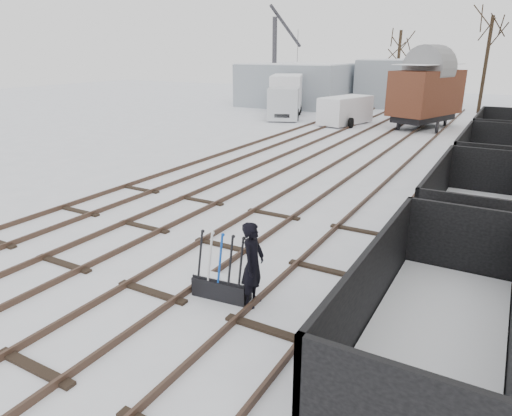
{
  "coord_description": "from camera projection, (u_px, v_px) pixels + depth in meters",
  "views": [
    {
      "loc": [
        6.58,
        -6.81,
        5.23
      ],
      "look_at": [
        0.83,
        3.34,
        1.2
      ],
      "focal_mm": 32.0,
      "sensor_mm": 36.0,
      "label": 1
    }
  ],
  "objects": [
    {
      "name": "ground",
      "position": [
        152.0,
        293.0,
        10.37
      ],
      "size": [
        120.0,
        120.0,
        0.0
      ],
      "primitive_type": "plane",
      "color": "white",
      "rests_on": "ground"
    },
    {
      "name": "tracks",
      "position": [
        348.0,
        166.0,
        21.6
      ],
      "size": [
        13.9,
        52.0,
        0.16
      ],
      "color": "black",
      "rests_on": "ground"
    },
    {
      "name": "shed_left",
      "position": [
        297.0,
        85.0,
        45.37
      ],
      "size": [
        10.0,
        8.0,
        4.1
      ],
      "color": "#969FA9",
      "rests_on": "ground"
    },
    {
      "name": "shed_right",
      "position": [
        398.0,
        83.0,
        44.41
      ],
      "size": [
        7.0,
        6.0,
        4.5
      ],
      "color": "#969FA9",
      "rests_on": "ground"
    },
    {
      "name": "ground_frame",
      "position": [
        221.0,
        286.0,
        10.14
      ],
      "size": [
        1.34,
        0.55,
        1.49
      ],
      "rotation": [
        0.0,
        0.0,
        0.1
      ],
      "color": "black",
      "rests_on": "ground"
    },
    {
      "name": "worker",
      "position": [
        253.0,
        264.0,
        9.65
      ],
      "size": [
        0.54,
        0.75,
        1.89
      ],
      "primitive_type": "imported",
      "rotation": [
        0.0,
        0.0,
        1.7
      ],
      "color": "black",
      "rests_on": "ground"
    },
    {
      "name": "freight_wagon_a",
      "position": [
        433.0,
        341.0,
        7.21
      ],
      "size": [
        2.27,
        5.68,
        2.32
      ],
      "color": "black",
      "rests_on": "ground"
    },
    {
      "name": "freight_wagon_b",
      "position": [
        473.0,
        218.0,
        12.47
      ],
      "size": [
        2.27,
        5.68,
        2.32
      ],
      "color": "black",
      "rests_on": "ground"
    },
    {
      "name": "freight_wagon_c",
      "position": [
        490.0,
        169.0,
        17.74
      ],
      "size": [
        2.27,
        5.68,
        2.32
      ],
      "color": "black",
      "rests_on": "ground"
    },
    {
      "name": "freight_wagon_d",
      "position": [
        499.0,
        142.0,
        23.0
      ],
      "size": [
        2.27,
        5.68,
        2.32
      ],
      "color": "black",
      "rests_on": "ground"
    },
    {
      "name": "box_van_wagon",
      "position": [
        426.0,
        91.0,
        31.85
      ],
      "size": [
        4.74,
        6.42,
        4.39
      ],
      "rotation": [
        0.0,
        0.0,
        -0.33
      ],
      "color": "black",
      "rests_on": "ground"
    },
    {
      "name": "lorry",
      "position": [
        285.0,
        96.0,
        37.75
      ],
      "size": [
        4.12,
        7.7,
        3.34
      ],
      "rotation": [
        0.0,
        0.0,
        0.38
      ],
      "color": "black",
      "rests_on": "ground"
    },
    {
      "name": "panel_van",
      "position": [
        345.0,
        110.0,
        33.93
      ],
      "size": [
        3.06,
        4.97,
        2.04
      ],
      "rotation": [
        0.0,
        0.0,
        -0.25
      ],
      "color": "silver",
      "rests_on": "ground"
    },
    {
      "name": "crane",
      "position": [
        275.0,
        80.0,
        45.93
      ],
      "size": [
        2.15,
        5.6,
        9.43
      ],
      "rotation": [
        0.0,
        0.0,
        -0.16
      ],
      "color": "#313036",
      "rests_on": "ground"
    },
    {
      "name": "tree_far_left",
      "position": [
        398.0,
        68.0,
        45.89
      ],
      "size": [
        0.3,
        0.3,
        7.17
      ],
      "primitive_type": "cylinder",
      "color": "black",
      "rests_on": "ground"
    },
    {
      "name": "tree_far_right",
      "position": [
        485.0,
        66.0,
        39.19
      ],
      "size": [
        0.3,
        0.3,
        8.04
      ],
      "primitive_type": "cylinder",
      "color": "black",
      "rests_on": "ground"
    }
  ]
}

